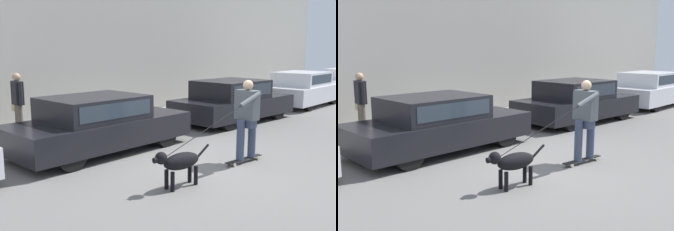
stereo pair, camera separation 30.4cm
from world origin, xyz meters
The scene contains 10 objects.
ground_plane centered at (0.00, 0.00, 0.00)m, with size 36.00×36.00×0.00m, color slate.
back_wall centered at (0.00, 5.77, 2.91)m, with size 32.00×0.30×5.82m.
sidewalk_curb centered at (0.00, 4.57, 0.06)m, with size 30.00×2.06×0.13m.
parked_car_1 centered at (-0.90, 2.42, 0.62)m, with size 4.23×1.90×1.27m.
parked_car_2 centered at (4.28, 2.42, 0.63)m, with size 4.27×1.98×1.32m.
parked_car_3 centered at (9.09, 2.42, 0.66)m, with size 3.97×1.93×1.36m.
dog centered at (-1.35, -0.46, 0.44)m, with size 1.22×0.37×0.68m.
skateboarder centered at (0.68, -0.43, 0.95)m, with size 2.89×0.66×1.69m.
pedestrian_with_bag centered at (-1.67, 4.73, 1.00)m, with size 0.24×0.68×1.58m.
fire_hydrant centered at (6.75, 3.29, 0.41)m, with size 0.18×0.18×0.79m.
Camera 2 is at (-5.77, -4.95, 2.32)m, focal length 42.00 mm.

